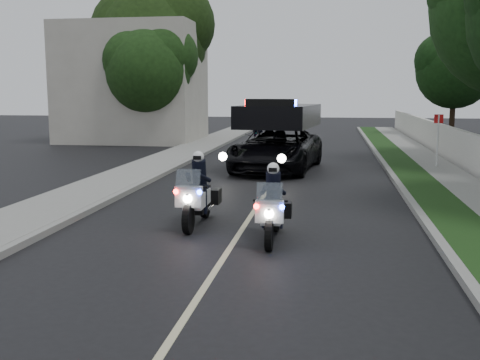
{
  "coord_description": "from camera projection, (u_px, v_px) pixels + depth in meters",
  "views": [
    {
      "loc": [
        1.91,
        -7.72,
        3.06
      ],
      "look_at": [
        -0.16,
        5.37,
        1.0
      ],
      "focal_mm": 43.0,
      "sensor_mm": 36.0,
      "label": 1
    }
  ],
  "objects": [
    {
      "name": "curb_left",
      "position": [
        143.0,
        184.0,
        18.68
      ],
      "size": [
        0.2,
        60.0,
        0.15
      ],
      "primitive_type": "cube",
      "color": "gray",
      "rests_on": "ground"
    },
    {
      "name": "police_moto_right",
      "position": [
        272.0,
        240.0,
        11.91
      ],
      "size": [
        0.71,
        1.91,
        1.61
      ],
      "primitive_type": null,
      "rotation": [
        0.0,
        0.0,
        0.02
      ],
      "color": "silver",
      "rests_on": "ground"
    },
    {
      "name": "tree_right_e",
      "position": [
        451.0,
        136.0,
        39.11
      ],
      "size": [
        6.26,
        6.26,
        8.59
      ],
      "primitive_type": null,
      "rotation": [
        0.0,
        0.0,
        -0.25
      ],
      "color": "black",
      "rests_on": "ground"
    },
    {
      "name": "building_far",
      "position": [
        133.0,
        83.0,
        34.68
      ],
      "size": [
        8.0,
        6.0,
        7.0
      ],
      "primitive_type": "cube",
      "color": "#A8A396",
      "rests_on": "ground"
    },
    {
      "name": "grass_verge",
      "position": [
        426.0,
        191.0,
        17.3
      ],
      "size": [
        1.2,
        60.0,
        0.16
      ],
      "primitive_type": "cube",
      "color": "#193814",
      "rests_on": "ground"
    },
    {
      "name": "lane_marking",
      "position": [
        268.0,
        189.0,
        18.05
      ],
      "size": [
        0.12,
        50.0,
        0.01
      ],
      "primitive_type": "cube",
      "color": "#BFB78C",
      "rests_on": "ground"
    },
    {
      "name": "cyclist",
      "position": [
        258.0,
        145.0,
        32.63
      ],
      "size": [
        0.64,
        0.45,
        1.7
      ],
      "primitive_type": "imported",
      "rotation": [
        0.0,
        0.0,
        3.22
      ],
      "color": "black",
      "rests_on": "ground"
    },
    {
      "name": "sidewalk_left",
      "position": [
        111.0,
        183.0,
        18.85
      ],
      "size": [
        2.0,
        60.0,
        0.16
      ],
      "primitive_type": "cube",
      "color": "gray",
      "rests_on": "ground"
    },
    {
      "name": "ground",
      "position": [
        193.0,
        305.0,
        8.3
      ],
      "size": [
        120.0,
        120.0,
        0.0
      ],
      "primitive_type": "plane",
      "color": "black",
      "rests_on": "ground"
    },
    {
      "name": "tree_left_far",
      "position": [
        153.0,
        140.0,
        36.29
      ],
      "size": [
        7.56,
        7.56,
        11.5
      ],
      "primitive_type": null,
      "rotation": [
        0.0,
        0.0,
        0.1
      ],
      "color": "#1B3310",
      "rests_on": "ground"
    },
    {
      "name": "police_moto_left",
      "position": [
        198.0,
        225.0,
        13.26
      ],
      "size": [
        0.71,
        2.01,
        1.71
      ],
      "primitive_type": null,
      "rotation": [
        0.0,
        0.0,
        -0.0
      ],
      "color": "silver",
      "rests_on": "ground"
    },
    {
      "name": "sidewalk_right",
      "position": [
        472.0,
        192.0,
        17.1
      ],
      "size": [
        1.4,
        60.0,
        0.16
      ],
      "primitive_type": "cube",
      "color": "gray",
      "rests_on": "ground"
    },
    {
      "name": "police_suv",
      "position": [
        277.0,
        170.0,
        22.42
      ],
      "size": [
        3.54,
        6.4,
        2.97
      ],
      "primitive_type": "imported",
      "rotation": [
        0.0,
        0.0,
        -0.12
      ],
      "color": "black",
      "rests_on": "ground"
    },
    {
      "name": "curb_right",
      "position": [
        403.0,
        190.0,
        17.41
      ],
      "size": [
        0.2,
        60.0,
        0.15
      ],
      "primitive_type": "cube",
      "color": "gray",
      "rests_on": "ground"
    },
    {
      "name": "bicycle",
      "position": [
        258.0,
        145.0,
        32.63
      ],
      "size": [
        0.66,
        1.77,
        0.92
      ],
      "primitive_type": "imported",
      "rotation": [
        0.0,
        0.0,
        -0.03
      ],
      "color": "black",
      "rests_on": "ground"
    },
    {
      "name": "tree_left_near",
      "position": [
        150.0,
        145.0,
        32.82
      ],
      "size": [
        4.91,
        4.91,
        8.02
      ],
      "primitive_type": null,
      "rotation": [
        0.0,
        0.0,
        -0.02
      ],
      "color": "#1B3B13",
      "rests_on": "ground"
    },
    {
      "name": "sign_post",
      "position": [
        436.0,
        170.0,
        22.38
      ],
      "size": [
        0.41,
        0.41,
        2.24
      ],
      "primitive_type": null,
      "rotation": [
        0.0,
        0.0,
        -0.2
      ],
      "color": "red",
      "rests_on": "ground"
    }
  ]
}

